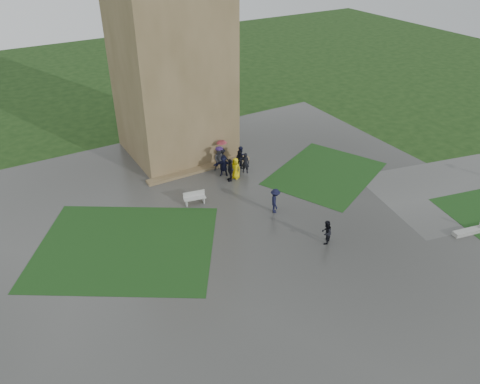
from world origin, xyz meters
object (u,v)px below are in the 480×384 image
bench (195,198)px  pedestrian_mid (275,201)px  pedestrian_near (326,232)px  tower (170,47)px

bench → pedestrian_mid: (4.37, -3.87, 0.44)m
bench → pedestrian_near: 9.91m
tower → pedestrian_near: 19.15m
pedestrian_mid → pedestrian_near: size_ratio=1.11×
tower → pedestrian_mid: 15.01m
tower → pedestrian_near: tower is taller
tower → bench: 12.40m
tower → bench: bearing=-106.1°
pedestrian_mid → bench: bearing=75.9°
bench → pedestrian_mid: pedestrian_mid is taller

